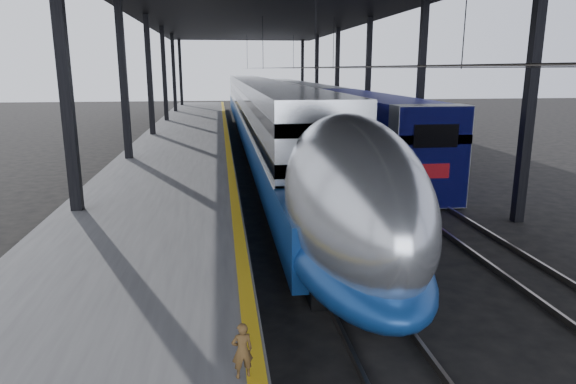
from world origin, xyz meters
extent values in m
plane|color=black|center=(0.00, 0.00, 0.00)|extent=(160.00, 160.00, 0.00)
cube|color=#4C4C4F|center=(-3.50, 20.00, 0.50)|extent=(6.00, 80.00, 1.00)
cube|color=gold|center=(-0.70, 20.00, 1.00)|extent=(0.30, 80.00, 0.01)
cube|color=slate|center=(1.28, 20.00, 0.08)|extent=(0.08, 80.00, 0.16)
cube|color=slate|center=(2.72, 20.00, 0.08)|extent=(0.08, 80.00, 0.16)
cube|color=slate|center=(6.28, 20.00, 0.08)|extent=(0.08, 80.00, 0.16)
cube|color=slate|center=(7.72, 20.00, 0.08)|extent=(0.08, 80.00, 0.16)
cube|color=black|center=(-5.80, 5.00, 4.50)|extent=(0.35, 0.35, 9.00)
cube|color=black|center=(9.60, 5.00, 4.50)|extent=(0.35, 0.35, 9.00)
cube|color=black|center=(-5.80, 15.00, 4.50)|extent=(0.35, 0.35, 9.00)
cube|color=black|center=(9.60, 15.00, 4.50)|extent=(0.35, 0.35, 9.00)
cube|color=black|center=(-5.80, 25.00, 4.50)|extent=(0.35, 0.35, 9.00)
cube|color=black|center=(9.60, 25.00, 4.50)|extent=(0.35, 0.35, 9.00)
cube|color=black|center=(-5.80, 35.00, 4.50)|extent=(0.35, 0.35, 9.00)
cube|color=black|center=(9.60, 35.00, 4.50)|extent=(0.35, 0.35, 9.00)
cube|color=black|center=(-5.80, 45.00, 4.50)|extent=(0.35, 0.35, 9.00)
cube|color=black|center=(9.60, 45.00, 4.50)|extent=(0.35, 0.35, 9.00)
cube|color=black|center=(-5.80, 55.00, 4.50)|extent=(0.35, 0.35, 9.00)
cube|color=black|center=(9.60, 55.00, 4.50)|extent=(0.35, 0.35, 9.00)
cube|color=black|center=(1.90, 20.00, 9.25)|extent=(18.00, 75.00, 0.45)
cylinder|color=slate|center=(2.00, 20.00, 5.50)|extent=(0.03, 74.00, 0.03)
cylinder|color=slate|center=(7.00, 20.00, 5.50)|extent=(0.03, 74.00, 0.03)
cube|color=silver|center=(2.00, 31.64, 2.44)|extent=(3.08, 57.00, 4.25)
cube|color=navy|center=(2.00, 30.14, 1.11)|extent=(3.16, 62.00, 1.65)
cube|color=silver|center=(2.00, 31.64, 1.96)|extent=(3.18, 57.00, 0.11)
cube|color=black|center=(2.00, 31.64, 3.66)|extent=(3.12, 57.00, 0.45)
cube|color=black|center=(2.00, 31.64, 2.44)|extent=(3.12, 57.00, 0.45)
ellipsoid|color=silver|center=(2.00, 0.14, 2.28)|extent=(3.08, 8.40, 4.25)
ellipsoid|color=navy|center=(2.00, 0.14, 1.06)|extent=(3.16, 8.40, 1.80)
ellipsoid|color=black|center=(2.00, -2.46, 3.13)|extent=(1.59, 2.20, 0.96)
cube|color=black|center=(2.00, 0.14, 0.20)|extent=(2.34, 2.60, 0.40)
cube|color=black|center=(2.00, 22.14, 0.20)|extent=(2.34, 2.60, 0.40)
cube|color=navy|center=(7.00, 15.69, 2.09)|extent=(2.92, 18.00, 3.96)
cube|color=gray|center=(7.00, 7.29, 2.09)|extent=(2.97, 1.20, 4.02)
cube|color=black|center=(7.00, 6.67, 2.97)|extent=(1.77, 0.06, 0.89)
cube|color=#A50C14|center=(7.00, 6.67, 1.62)|extent=(1.25, 0.06, 0.57)
cube|color=gray|center=(7.00, 34.69, 2.09)|extent=(2.92, 18.00, 3.96)
cube|color=gray|center=(7.00, 53.69, 2.09)|extent=(2.92, 18.00, 3.96)
cube|color=black|center=(7.00, 9.69, 0.18)|extent=(2.30, 2.40, 0.36)
cube|color=black|center=(7.00, 31.69, 0.18)|extent=(2.30, 2.40, 0.36)
imported|color=#543A1C|center=(-0.91, -5.04, 1.44)|extent=(0.35, 0.26, 0.88)
camera|label=1|loc=(-1.13, -11.83, 5.46)|focal=32.00mm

